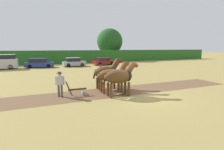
{
  "coord_description": "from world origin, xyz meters",
  "views": [
    {
      "loc": [
        -6.68,
        -9.35,
        3.24
      ],
      "look_at": [
        -0.96,
        3.06,
        1.1
      ],
      "focal_mm": 28.0,
      "sensor_mm": 36.0,
      "label": 1
    }
  ],
  "objects": [
    {
      "name": "tree_center",
      "position": [
        11.72,
        31.94,
        4.81
      ],
      "size": [
        6.51,
        6.51,
        8.08
      ],
      "color": "#4C3823",
      "rests_on": "ground"
    },
    {
      "name": "draft_horse_lead_left",
      "position": [
        -1.38,
        0.88,
        1.35
      ],
      "size": [
        2.67,
        1.02,
        2.36
      ],
      "rotation": [
        0.0,
        0.0,
        -0.03
      ],
      "color": "#513319",
      "rests_on": "ground"
    },
    {
      "name": "plow",
      "position": [
        -3.86,
        2.13,
        0.31
      ],
      "size": [
        1.51,
        0.47,
        1.13
      ],
      "rotation": [
        0.0,
        0.0,
        -0.03
      ],
      "color": "#4C331E",
      "rests_on": "ground"
    },
    {
      "name": "ground_plane",
      "position": [
        0.0,
        0.0,
        0.0
      ],
      "size": [
        240.0,
        240.0,
        0.0
      ],
      "primitive_type": "plane",
      "color": "#998447"
    },
    {
      "name": "parked_car_center",
      "position": [
        5.71,
        21.41,
        0.69
      ],
      "size": [
        4.33,
        2.35,
        1.41
      ],
      "rotation": [
        0.0,
        0.0,
        0.16
      ],
      "color": "maroon",
      "rests_on": "ground"
    },
    {
      "name": "farmer_beside_team",
      "position": [
        -1.13,
        5.12,
        1.02
      ],
      "size": [
        0.44,
        0.67,
        1.74
      ],
      "rotation": [
        0.0,
        0.0,
        0.19
      ],
      "color": "#28334C",
      "rests_on": "ground"
    },
    {
      "name": "parked_car_left",
      "position": [
        -5.6,
        21.68,
        0.73
      ],
      "size": [
        4.65,
        2.21,
        1.54
      ],
      "rotation": [
        0.0,
        0.0,
        -0.11
      ],
      "color": "navy",
      "rests_on": "ground"
    },
    {
      "name": "hedgerow",
      "position": [
        0.0,
        27.76,
        1.35
      ],
      "size": [
        79.02,
        1.62,
        2.71
      ],
      "primitive_type": "cube",
      "color": "#286023",
      "rests_on": "ground"
    },
    {
      "name": "parked_car_center_left",
      "position": [
        -0.0,
        21.1,
        0.74
      ],
      "size": [
        3.89,
        1.93,
        1.55
      ],
      "rotation": [
        0.0,
        0.0,
        0.04
      ],
      "color": "#9E9EA8",
      "rests_on": "ground"
    },
    {
      "name": "draft_horse_lead_right",
      "position": [
        -1.34,
        2.06,
        1.27
      ],
      "size": [
        2.85,
        1.0,
        2.32
      ],
      "rotation": [
        0.0,
        0.0,
        -0.03
      ],
      "color": "brown",
      "rests_on": "ground"
    },
    {
      "name": "farmer_at_plow",
      "position": [
        -5.08,
        2.36,
        0.98
      ],
      "size": [
        0.56,
        0.43,
        1.68
      ],
      "rotation": [
        0.0,
        0.0,
        0.99
      ],
      "color": "#4C4C4C",
      "rests_on": "ground"
    },
    {
      "name": "draft_horse_trail_left",
      "position": [
        -1.31,
        3.24,
        1.35
      ],
      "size": [
        2.68,
        1.04,
        2.47
      ],
      "rotation": [
        0.0,
        0.0,
        -0.03
      ],
      "color": "#513319",
      "rests_on": "ground"
    },
    {
      "name": "plowed_furrow_strip",
      "position": [
        -5.9,
        2.18,
        0.0
      ],
      "size": [
        29.72,
        3.65,
        0.01
      ],
      "primitive_type": "cube",
      "rotation": [
        0.0,
        0.0,
        -0.03
      ],
      "color": "brown",
      "rests_on": "ground"
    }
  ]
}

